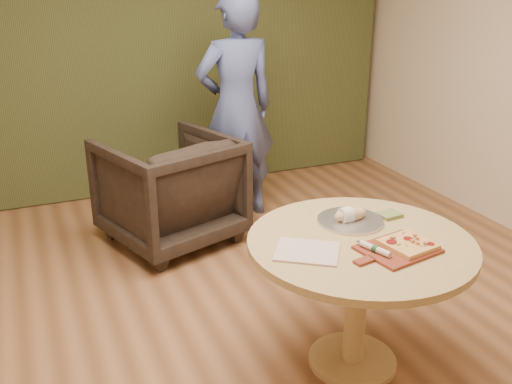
{
  "coord_description": "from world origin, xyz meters",
  "views": [
    {
      "loc": [
        -1.15,
        -2.4,
        2.02
      ],
      "look_at": [
        -0.03,
        0.25,
        0.9
      ],
      "focal_mm": 40.0,
      "sensor_mm": 36.0,
      "label": 1
    }
  ],
  "objects": [
    {
      "name": "flatbread_pizza",
      "position": [
        0.5,
        -0.4,
        0.78
      ],
      "size": [
        0.26,
        0.26,
        0.04
      ],
      "rotation": [
        0.0,
        0.0,
        0.18
      ],
      "color": "#E5AF59",
      "rests_on": "pizza_paddle"
    },
    {
      "name": "curtain",
      "position": [
        0.0,
        2.9,
        1.4
      ],
      "size": [
        4.8,
        0.14,
        2.78
      ],
      "primitive_type": "cube",
      "color": "#333A1A",
      "rests_on": "ground"
    },
    {
      "name": "serving_tray",
      "position": [
        0.42,
        -0.01,
        0.76
      ],
      "size": [
        0.36,
        0.36,
        0.02
      ],
      "color": "silver",
      "rests_on": "pedestal_table"
    },
    {
      "name": "bread_roll",
      "position": [
        0.41,
        -0.01,
        0.79
      ],
      "size": [
        0.19,
        0.09,
        0.09
      ],
      "color": "tan",
      "rests_on": "serving_tray"
    },
    {
      "name": "pedestal_table",
      "position": [
        0.35,
        -0.22,
        0.61
      ],
      "size": [
        1.15,
        1.15,
        0.75
      ],
      "rotation": [
        0.0,
        0.0,
        -0.08
      ],
      "color": "tan",
      "rests_on": "ground"
    },
    {
      "name": "person_standing",
      "position": [
        0.52,
        1.96,
        0.95
      ],
      "size": [
        0.71,
        0.47,
        1.9
      ],
      "primitive_type": "imported",
      "rotation": [
        0.0,
        0.0,
        3.17
      ],
      "color": "#48558A",
      "rests_on": "ground"
    },
    {
      "name": "newspaper",
      "position": [
        0.04,
        -0.24,
        0.76
      ],
      "size": [
        0.39,
        0.38,
        0.01
      ],
      "primitive_type": "cube",
      "rotation": [
        0.0,
        0.0,
        -0.61
      ],
      "color": "white",
      "rests_on": "pedestal_table"
    },
    {
      "name": "pizza_paddle",
      "position": [
        0.44,
        -0.39,
        0.76
      ],
      "size": [
        0.47,
        0.34,
        0.01
      ],
      "rotation": [
        0.0,
        0.0,
        0.18
      ],
      "color": "maroon",
      "rests_on": "pedestal_table"
    },
    {
      "name": "cutlery_roll",
      "position": [
        0.32,
        -0.38,
        0.78
      ],
      "size": [
        0.09,
        0.19,
        0.03
      ],
      "rotation": [
        0.0,
        0.0,
        0.33
      ],
      "color": "beige",
      "rests_on": "pizza_paddle"
    },
    {
      "name": "room_shell",
      "position": [
        0.0,
        0.0,
        1.4
      ],
      "size": [
        5.04,
        6.04,
        2.84
      ],
      "color": "#96623C",
      "rests_on": "ground"
    },
    {
      "name": "green_packet",
      "position": [
        0.66,
        -0.03,
        0.76
      ],
      "size": [
        0.13,
        0.11,
        0.02
      ],
      "primitive_type": "cube",
      "rotation": [
        0.0,
        0.0,
        0.09
      ],
      "color": "#50612B",
      "rests_on": "pedestal_table"
    },
    {
      "name": "armchair",
      "position": [
        -0.15,
        1.67,
        0.47
      ],
      "size": [
        1.14,
        1.1,
        0.94
      ],
      "primitive_type": "imported",
      "rotation": [
        0.0,
        0.0,
        3.46
      ],
      "color": "black",
      "rests_on": "ground"
    }
  ]
}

